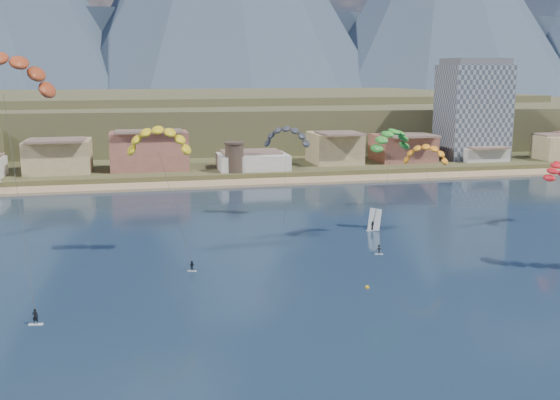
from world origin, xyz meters
name	(u,v)px	position (x,y,z in m)	size (l,w,h in m)	color
ground	(343,344)	(0.00, 0.00, 0.00)	(2400.00, 2400.00, 0.00)	black
beach	(221,184)	(0.00, 106.00, 0.25)	(2200.00, 12.00, 0.90)	tan
land	(160,105)	(0.00, 560.00, 0.00)	(2200.00, 900.00, 4.00)	brown
foothills	(234,118)	(22.39, 232.47, 9.08)	(940.00, 210.00, 18.00)	brown
town	(69,152)	(-40.00, 122.00, 8.00)	(400.00, 24.00, 12.00)	silver
apartment_tower	(473,110)	(85.00, 128.00, 17.82)	(20.00, 16.00, 32.00)	gray
watchtower	(234,157)	(5.00, 114.00, 6.37)	(5.82, 5.82, 8.60)	#47382D
kitesurfer_red	(1,68)	(-38.22, 29.16, 29.84)	(13.82, 19.37, 34.55)	silver
kitesurfer_yellow	(159,136)	(-17.87, 38.83, 19.55)	(10.83, 11.71, 22.47)	silver
kitesurfer_green	(391,137)	(21.63, 41.08, 18.35)	(10.13, 12.02, 21.00)	silver
distant_kite_dark	(287,133)	(8.34, 63.57, 17.38)	(10.38, 7.53, 20.42)	#262626
distant_kite_orange	(426,151)	(30.40, 45.69, 15.25)	(8.97, 7.43, 18.13)	#262626
distant_kite_red	(557,167)	(56.82, 44.25, 11.63)	(8.34, 7.51, 14.74)	#262626
windsurfer	(373,224)	(21.81, 48.81, 1.31)	(2.36, 2.58, 4.12)	silver
buoy	(367,287)	(9.13, 17.32, 0.10)	(0.60, 0.60, 0.60)	orange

